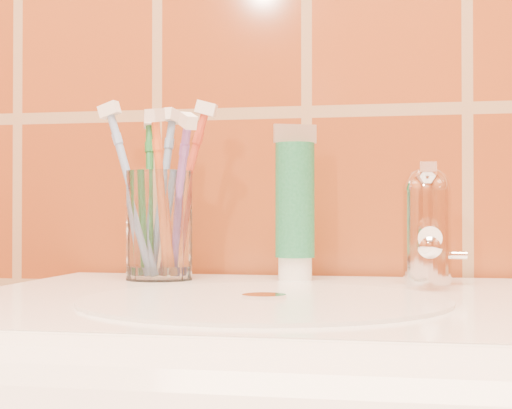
# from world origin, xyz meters

# --- Properties ---
(glass_tumbler) EXTENTS (0.08, 0.08, 0.12)m
(glass_tumbler) POSITION_xyz_m (-0.15, 1.10, 0.91)
(glass_tumbler) COLOR white
(glass_tumbler) RESTS_ON pedestal_sink
(toothpaste_tube) EXTENTS (0.05, 0.04, 0.17)m
(toothpaste_tube) POSITION_xyz_m (-0.00, 1.12, 0.93)
(toothpaste_tube) COLOR white
(toothpaste_tube) RESTS_ON pedestal_sink
(faucet) EXTENTS (0.05, 0.11, 0.12)m
(faucet) POSITION_xyz_m (0.14, 1.09, 0.91)
(faucet) COLOR white
(faucet) RESTS_ON pedestal_sink
(toothbrush_0) EXTENTS (0.10, 0.09, 0.20)m
(toothbrush_0) POSITION_xyz_m (-0.18, 1.10, 0.95)
(toothbrush_0) COLOR #7A9FD9
(toothbrush_0) RESTS_ON glass_tumbler
(toothbrush_1) EXTENTS (0.07, 0.10, 0.20)m
(toothbrush_1) POSITION_xyz_m (-0.16, 1.11, 0.94)
(toothbrush_1) COLOR #1D6F31
(toothbrush_1) RESTS_ON glass_tumbler
(toothbrush_2) EXTENTS (0.12, 0.14, 0.19)m
(toothbrush_2) POSITION_xyz_m (-0.12, 1.09, 0.94)
(toothbrush_2) COLOR #754696
(toothbrush_2) RESTS_ON glass_tumbler
(toothbrush_3) EXTENTS (0.05, 0.08, 0.19)m
(toothbrush_3) POSITION_xyz_m (-0.14, 1.09, 0.94)
(toothbrush_3) COLOR orange
(toothbrush_3) RESTS_ON glass_tumbler
(toothbrush_4) EXTENTS (0.08, 0.08, 0.20)m
(toothbrush_4) POSITION_xyz_m (-0.12, 1.11, 0.95)
(toothbrush_4) COLOR #BA3D27
(toothbrush_4) RESTS_ON glass_tumbler
(toothbrush_5) EXTENTS (0.07, 0.10, 0.20)m
(toothbrush_5) POSITION_xyz_m (-0.15, 1.12, 0.94)
(toothbrush_5) COLOR #698CBB
(toothbrush_5) RESTS_ON glass_tumbler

